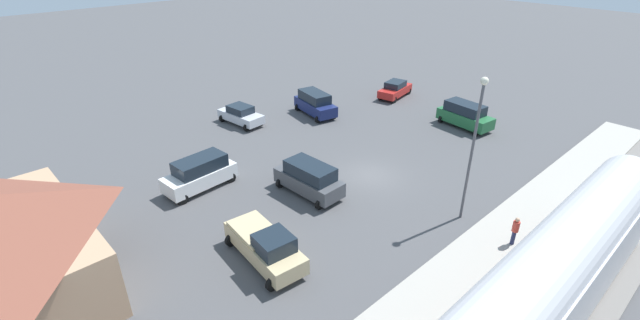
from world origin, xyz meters
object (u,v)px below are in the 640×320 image
suv_navy (315,103)px  sedan_silver (241,115)px  sedan_red (395,89)px  pickup_tan (265,245)px  suv_charcoal (309,178)px  light_pole_near_platform (475,136)px  pedestrian_on_platform (515,229)px  suv_green (465,115)px  suv_white (200,173)px

suv_navy → sedan_silver: (2.89, 6.54, -0.27)m
sedan_red → pickup_tan: 28.52m
suv_charcoal → sedan_red: bearing=-67.0°
suv_charcoal → light_pole_near_platform: light_pole_near_platform is taller
suv_navy → sedan_silver: suv_navy is taller
pedestrian_on_platform → pickup_tan: (8.39, 10.52, -0.25)m
suv_green → pickup_tan: (-2.54, 24.01, -0.12)m
sedan_red → sedan_silver: same height
suv_charcoal → suv_green: bearing=-93.2°
pickup_tan → sedan_silver: 19.46m
suv_charcoal → sedan_silver: bearing=-14.8°
suv_green → sedan_red: (9.35, -1.91, -0.27)m
suv_navy → pickup_tan: suv_navy is taller
pedestrian_on_platform → light_pole_near_platform: light_pole_near_platform is taller
sedan_red → sedan_silver: size_ratio=1.02×
suv_green → suv_white: bearing=73.9°
suv_navy → suv_white: (-4.87, 14.99, 0.00)m
pedestrian_on_platform → suv_white: (17.48, 9.23, -0.13)m
suv_charcoal → suv_white: size_ratio=0.99×
pedestrian_on_platform → sedan_red: 25.47m
pedestrian_on_platform → light_pole_near_platform: (3.50, -0.62, 4.18)m
sedan_red → suv_white: suv_white is taller
suv_navy → pickup_tan: (-13.95, 16.28, -0.12)m
suv_charcoal → light_pole_near_platform: (-8.42, -4.93, 4.31)m
sedan_silver → sedan_red: bearing=-107.0°
pickup_tan → sedan_silver: (16.85, -9.74, -0.15)m
sedan_silver → light_pole_near_platform: bearing=-176.3°
pedestrian_on_platform → suv_white: 19.77m
suv_charcoal → suv_navy: 14.49m
suv_white → light_pole_near_platform: size_ratio=0.57×
suv_green → suv_white: 23.65m
suv_charcoal → pickup_tan: bearing=119.6°
pedestrian_on_platform → light_pole_near_platform: bearing=-10.0°
suv_charcoal → suv_white: (5.56, 4.92, 0.00)m
sedan_silver → pickup_tan: bearing=150.0°
suv_charcoal → pickup_tan: suv_charcoal is taller
suv_green → suv_white: size_ratio=1.01×
suv_charcoal → sedan_silver: suv_charcoal is taller
pedestrian_on_platform → suv_navy: suv_navy is taller
suv_charcoal → suv_navy: bearing=-44.0°
suv_charcoal → pickup_tan: (-3.53, 6.22, -0.12)m
suv_green → suv_charcoal: 17.83m
pickup_tan → suv_green: bearing=-84.0°
suv_navy → pedestrian_on_platform: bearing=165.5°
suv_charcoal → sedan_red: suv_charcoal is taller
pedestrian_on_platform → sedan_red: (20.28, -15.41, -0.40)m
suv_green → suv_white: (6.55, 22.72, 0.00)m
suv_navy → light_pole_near_platform: (-18.85, 5.14, 4.31)m
pedestrian_on_platform → suv_charcoal: 12.68m
sedan_red → light_pole_near_platform: size_ratio=0.54×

